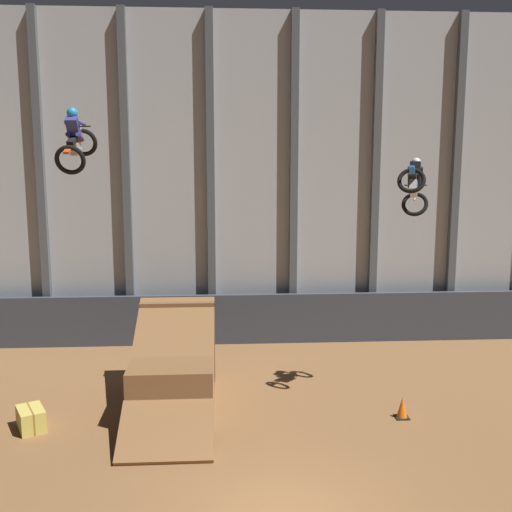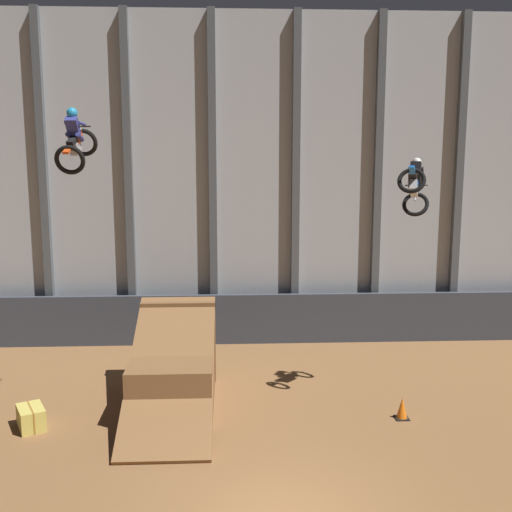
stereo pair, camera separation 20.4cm
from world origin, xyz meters
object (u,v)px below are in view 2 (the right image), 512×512
(dirt_ramp, at_px, (175,369))
(rider_bike_right_air, at_px, (414,185))
(hay_bale_trackside, at_px, (31,418))
(rider_bike_left_air, at_px, (76,142))
(traffic_cone_near_ramp, at_px, (402,408))

(dirt_ramp, xyz_separation_m, rider_bike_right_air, (6.56, -0.35, 5.20))
(rider_bike_right_air, bearing_deg, hay_bale_trackside, -149.06)
(dirt_ramp, height_order, hay_bale_trackside, dirt_ramp)
(dirt_ramp, relative_size, rider_bike_left_air, 2.97)
(dirt_ramp, xyz_separation_m, hay_bale_trackside, (-3.52, -1.67, -0.63))
(rider_bike_right_air, bearing_deg, rider_bike_left_air, -151.24)
(traffic_cone_near_ramp, bearing_deg, hay_bale_trackside, -179.34)
(dirt_ramp, relative_size, hay_bale_trackside, 5.14)
(rider_bike_right_air, height_order, traffic_cone_near_ramp, rider_bike_right_air)
(dirt_ramp, bearing_deg, hay_bale_trackside, -154.58)
(rider_bike_right_air, bearing_deg, traffic_cone_near_ramp, -87.39)
(rider_bike_left_air, relative_size, traffic_cone_near_ramp, 3.21)
(dirt_ramp, distance_m, rider_bike_right_air, 8.38)
(rider_bike_right_air, bearing_deg, dirt_ramp, -159.60)
(rider_bike_left_air, distance_m, traffic_cone_near_ramp, 10.82)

